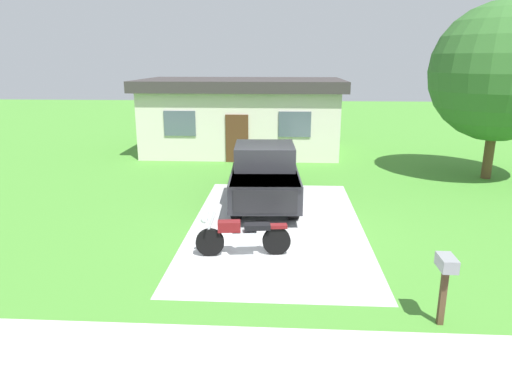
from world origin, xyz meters
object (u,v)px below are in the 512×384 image
at_px(motorcycle, 243,236).
at_px(mailbox, 446,272).
at_px(shade_tree, 500,73).
at_px(neighbor_house, 242,115).
at_px(pickup_truck, 264,171).

relative_size(motorcycle, mailbox, 1.75).
bearing_deg(shade_tree, neighbor_house, 153.78).
height_order(pickup_truck, mailbox, pickup_truck).
height_order(motorcycle, shade_tree, shade_tree).
xyz_separation_m(mailbox, neighbor_house, (-4.81, 15.47, 0.81)).
bearing_deg(shade_tree, motorcycle, -137.92).
distance_m(motorcycle, mailbox, 4.61).
xyz_separation_m(motorcycle, mailbox, (3.67, -2.74, 0.51)).
xyz_separation_m(motorcycle, pickup_truck, (0.31, 4.50, 0.48)).
bearing_deg(neighbor_house, mailbox, -72.73).
height_order(pickup_truck, shade_tree, shade_tree).
bearing_deg(mailbox, shade_tree, 64.56).
bearing_deg(neighbor_house, motorcycle, -84.88).
relative_size(motorcycle, neighbor_house, 0.23).
xyz_separation_m(pickup_truck, mailbox, (3.36, -7.24, 0.03)).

